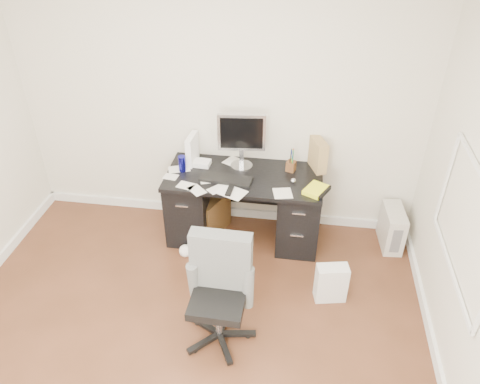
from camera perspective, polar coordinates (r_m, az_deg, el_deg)
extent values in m
plane|color=#462716|center=(3.88, -7.86, -20.46)|extent=(4.00, 4.00, 0.00)
cube|color=silver|center=(4.56, -2.66, 11.05)|extent=(4.00, 0.02, 2.70)
cube|color=white|center=(5.20, -2.32, -2.29)|extent=(4.00, 0.03, 0.10)
cube|color=black|center=(4.50, 0.49, 1.82)|extent=(1.50, 0.70, 0.04)
cube|color=black|center=(4.81, -6.04, -1.45)|extent=(0.40, 0.60, 0.71)
cube|color=black|center=(4.69, 7.14, -2.59)|extent=(0.40, 0.60, 0.71)
cube|color=black|center=(4.93, 1.00, 1.16)|extent=(0.70, 0.03, 0.51)
cube|color=black|center=(4.41, -1.72, 1.58)|extent=(0.50, 0.21, 0.03)
sphere|color=silver|center=(4.39, 6.50, 1.37)|extent=(0.05, 0.05, 0.05)
cylinder|color=navy|center=(4.56, -7.08, 3.45)|extent=(0.08, 0.08, 0.16)
cube|color=white|center=(4.66, -5.85, 5.22)|extent=(0.14, 0.27, 0.30)
cube|color=olive|center=(4.59, 9.50, 4.51)|extent=(0.22, 0.29, 0.31)
cube|color=#F9FF1B|center=(4.30, 9.29, 0.24)|extent=(0.26, 0.28, 0.04)
cube|color=#B2ABA1|center=(4.95, 18.03, -4.16)|extent=(0.22, 0.43, 0.42)
cube|color=silver|center=(4.24, 11.05, -10.83)|extent=(0.31, 0.24, 0.37)
cube|color=#493215|center=(4.94, -4.46, -2.33)|extent=(0.55, 0.55, 0.42)
cube|color=#5C5C60|center=(5.06, -4.48, -2.84)|extent=(0.36, 0.30, 0.21)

